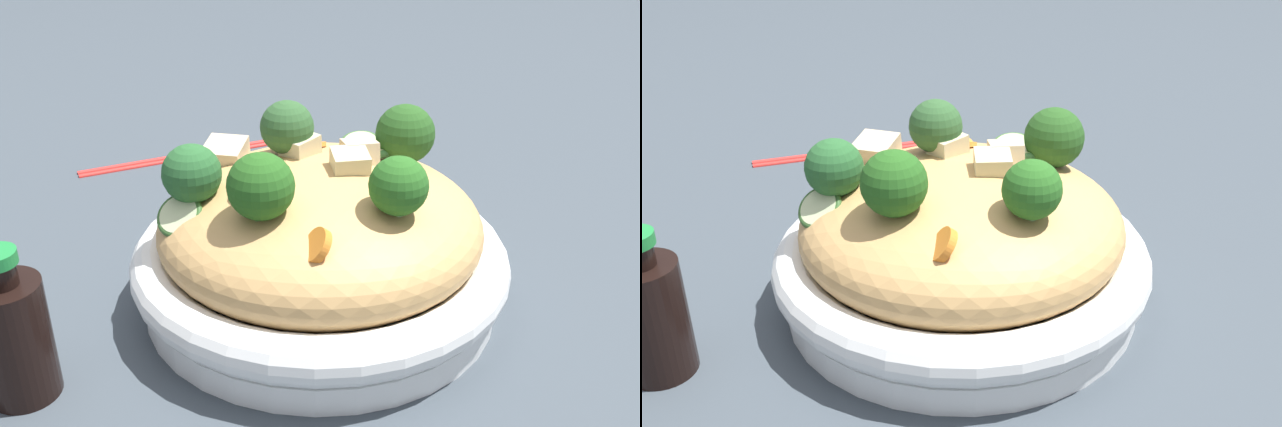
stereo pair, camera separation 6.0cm
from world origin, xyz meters
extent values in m
plane|color=#3B434B|center=(0.00, 0.00, 0.00)|extent=(3.00, 3.00, 0.00)
cylinder|color=white|center=(0.00, 0.00, 0.01)|extent=(0.30, 0.30, 0.02)
torus|color=white|center=(0.00, 0.00, 0.04)|extent=(0.32, 0.32, 0.04)
ellipsoid|color=tan|center=(0.00, 0.00, 0.07)|extent=(0.27, 0.27, 0.10)
torus|color=tan|center=(0.00, -0.03, 0.10)|extent=(0.07, 0.07, 0.02)
torus|color=tan|center=(0.02, -0.04, 0.10)|extent=(0.05, 0.05, 0.01)
cone|color=#A0BD7B|center=(0.05, 0.03, 0.11)|extent=(0.03, 0.03, 0.02)
sphere|color=#2E572C|center=(0.05, 0.03, 0.14)|extent=(0.06, 0.06, 0.05)
cone|color=#99BE79|center=(-0.06, 0.04, 0.11)|extent=(0.03, 0.03, 0.02)
sphere|color=#25591C|center=(-0.06, 0.04, 0.14)|extent=(0.07, 0.07, 0.05)
cone|color=#A1B675|center=(0.05, -0.07, 0.11)|extent=(0.02, 0.02, 0.01)
sphere|color=#25511D|center=(0.05, -0.07, 0.13)|extent=(0.06, 0.06, 0.05)
cone|color=#A5BA6E|center=(-0.02, 0.10, 0.10)|extent=(0.03, 0.03, 0.01)
sphere|color=#275C2C|center=(-0.02, 0.10, 0.13)|extent=(0.07, 0.07, 0.05)
cone|color=#9BB870|center=(-0.05, -0.06, 0.11)|extent=(0.03, 0.03, 0.02)
sphere|color=#275F1F|center=(-0.05, -0.06, 0.13)|extent=(0.06, 0.06, 0.04)
cylinder|color=orange|center=(0.08, 0.01, 0.11)|extent=(0.02, 0.02, 0.02)
cylinder|color=orange|center=(-0.10, 0.00, 0.11)|extent=(0.03, 0.03, 0.02)
cylinder|color=orange|center=(0.07, 0.01, 0.12)|extent=(0.03, 0.03, 0.01)
cylinder|color=orange|center=(-0.03, 0.05, 0.12)|extent=(0.03, 0.04, 0.02)
cylinder|color=beige|center=(-0.03, 0.04, 0.12)|extent=(0.05, 0.05, 0.03)
torus|color=#2F5C34|center=(-0.03, 0.04, 0.12)|extent=(0.05, 0.05, 0.04)
cylinder|color=beige|center=(0.05, -0.05, 0.12)|extent=(0.04, 0.04, 0.02)
torus|color=#346733|center=(0.05, -0.05, 0.12)|extent=(0.05, 0.05, 0.02)
cylinder|color=beige|center=(-0.04, 0.11, 0.10)|extent=(0.04, 0.04, 0.02)
torus|color=#335C28|center=(-0.04, 0.11, 0.10)|extent=(0.05, 0.05, 0.03)
cylinder|color=#C1DB97|center=(0.08, -0.03, 0.11)|extent=(0.04, 0.04, 0.01)
torus|color=#39622F|center=(0.08, -0.03, 0.11)|extent=(0.05, 0.05, 0.02)
cube|color=beige|center=(0.03, -0.03, 0.12)|extent=(0.04, 0.03, 0.03)
cube|color=beige|center=(0.05, 0.08, 0.11)|extent=(0.04, 0.04, 0.03)
cube|color=beige|center=(0.01, -0.02, 0.12)|extent=(0.03, 0.03, 0.02)
cube|color=beige|center=(0.04, 0.02, 0.12)|extent=(0.04, 0.04, 0.02)
cylinder|color=black|center=(-0.13, 0.21, 0.05)|extent=(0.05, 0.05, 0.09)
cylinder|color=red|center=(0.30, 0.19, 0.00)|extent=(0.11, 0.22, 0.01)
cylinder|color=red|center=(0.30, 0.18, 0.00)|extent=(0.11, 0.22, 0.01)
camera|label=1|loc=(-0.53, -0.01, 0.36)|focal=40.76mm
camera|label=2|loc=(-0.52, -0.07, 0.36)|focal=40.76mm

